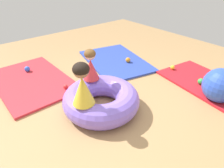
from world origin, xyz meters
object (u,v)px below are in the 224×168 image
(play_ball_red, at_px, (66,87))
(play_ball_yellow, at_px, (173,67))
(child_in_red, at_px, (91,65))
(play_ball_green, at_px, (201,81))
(play_ball_blue, at_px, (27,69))
(child_in_yellow, at_px, (82,84))
(exercise_ball_large, at_px, (220,85))
(inflatable_cushion, at_px, (101,100))
(play_ball_orange, at_px, (128,60))

(play_ball_red, xyz_separation_m, play_ball_yellow, (0.71, 1.96, 0.00))
(child_in_red, height_order, play_ball_green, child_in_red)
(play_ball_red, bearing_deg, play_ball_blue, -164.85)
(play_ball_yellow, bearing_deg, play_ball_red, -109.91)
(child_in_yellow, relative_size, play_ball_green, 5.07)
(child_in_yellow, xyz_separation_m, play_ball_green, (0.49, 2.04, -0.51))
(play_ball_blue, height_order, exercise_ball_large, exercise_ball_large)
(child_in_red, bearing_deg, inflatable_cushion, -65.32)
(play_ball_yellow, bearing_deg, exercise_ball_large, -14.87)
(inflatable_cushion, height_order, play_ball_green, inflatable_cushion)
(inflatable_cushion, xyz_separation_m, play_ball_red, (-0.77, -0.17, -0.09))
(inflatable_cushion, bearing_deg, play_ball_blue, -166.04)
(child_in_red, xyz_separation_m, play_ball_blue, (-1.45, -0.52, -0.47))
(play_ball_blue, distance_m, play_ball_yellow, 2.83)
(play_ball_green, height_order, play_ball_red, play_ball_green)
(play_ball_green, bearing_deg, child_in_yellow, -103.39)
(play_ball_blue, height_order, play_ball_yellow, play_ball_blue)
(child_in_red, height_order, play_ball_red, child_in_red)
(play_ball_yellow, bearing_deg, play_ball_green, -8.06)
(child_in_red, bearing_deg, play_ball_yellow, 27.97)
(play_ball_orange, bearing_deg, child_in_yellow, -60.22)
(child_in_red, height_order, play_ball_blue, child_in_red)
(inflatable_cushion, xyz_separation_m, exercise_ball_large, (0.96, 1.52, 0.10))
(play_ball_orange, distance_m, exercise_ball_large, 1.84)
(play_ball_green, height_order, exercise_ball_large, exercise_ball_large)
(inflatable_cushion, relative_size, play_ball_green, 10.04)
(play_ball_orange, height_order, play_ball_red, play_ball_orange)
(child_in_red, height_order, exercise_ball_large, child_in_red)
(play_ball_green, bearing_deg, play_ball_red, -126.01)
(inflatable_cushion, bearing_deg, child_in_yellow, -73.27)
(exercise_ball_large, bearing_deg, play_ball_red, -135.65)
(child_in_yellow, bearing_deg, exercise_ball_large, -107.62)
(play_ball_blue, relative_size, play_ball_green, 0.96)
(play_ball_green, distance_m, play_ball_red, 2.31)
(play_ball_blue, xyz_separation_m, play_ball_red, (1.02, 0.28, -0.01))
(child_in_yellow, bearing_deg, play_ball_blue, 10.28)
(child_in_yellow, bearing_deg, inflatable_cushion, -66.18)
(play_ball_red, height_order, exercise_ball_large, exercise_ball_large)
(inflatable_cushion, distance_m, play_ball_red, 0.79)
(play_ball_green, relative_size, play_ball_red, 1.43)
(child_in_yellow, bearing_deg, play_ball_yellow, -78.55)
(child_in_red, height_order, play_ball_orange, child_in_red)
(play_ball_blue, relative_size, exercise_ball_large, 0.20)
(child_in_red, height_order, child_in_yellow, child_in_yellow)
(child_in_yellow, relative_size, exercise_ball_large, 1.05)
(play_ball_blue, height_order, play_ball_orange, play_ball_blue)
(child_in_red, relative_size, exercise_ball_large, 0.89)
(child_in_red, relative_size, play_ball_red, 6.15)
(play_ball_orange, distance_m, play_ball_red, 1.52)
(play_ball_green, relative_size, exercise_ball_large, 0.21)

